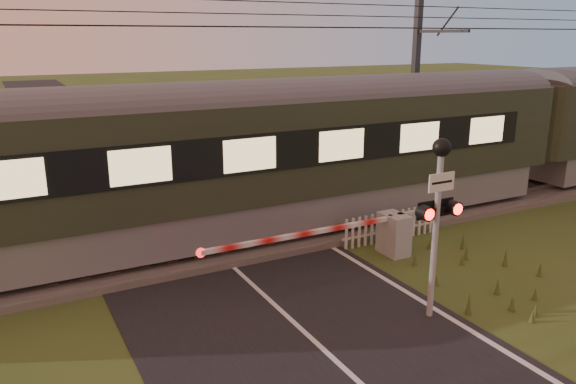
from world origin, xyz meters
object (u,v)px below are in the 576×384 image
boom_gate (385,233)px  crossing_signal (438,197)px  train (520,129)px  catenary_mast (416,88)px  picket_fence (393,225)px

boom_gate → crossing_signal: 3.66m
train → catenary_mast: catenary_mast is taller
picket_fence → catenary_mast: (4.01, 4.12, 3.12)m
crossing_signal → picket_fence: crossing_signal is taller
boom_gate → picket_fence: boom_gate is taller
train → picket_fence: 7.27m
train → crossing_signal: (-8.80, -5.62, 0.19)m
train → catenary_mast: bearing=141.2°
train → catenary_mast: 3.78m
train → crossing_signal: train is taller
catenary_mast → train: bearing=-38.8°
crossing_signal → train: bearing=32.6°
picket_fence → catenary_mast: 6.54m
boom_gate → crossing_signal: (-1.15, -2.95, 1.84)m
crossing_signal → catenary_mast: bearing=52.5°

